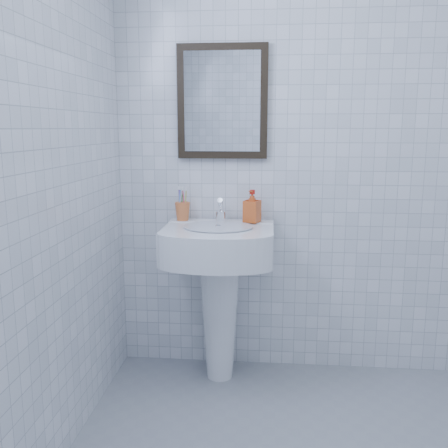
# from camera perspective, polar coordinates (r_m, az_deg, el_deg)

# --- Properties ---
(wall_back) EXTENTS (2.20, 0.02, 2.50)m
(wall_back) POSITION_cam_1_polar(r_m,az_deg,el_deg) (2.85, 9.95, 7.57)
(wall_back) COLOR white
(wall_back) RESTS_ON ground
(wall_left) EXTENTS (0.02, 2.40, 2.50)m
(wall_left) POSITION_cam_1_polar(r_m,az_deg,el_deg) (1.86, -22.79, 5.17)
(wall_left) COLOR white
(wall_left) RESTS_ON ground
(washbasin) EXTENTS (0.59, 0.43, 0.90)m
(washbasin) POSITION_cam_1_polar(r_m,az_deg,el_deg) (2.76, -0.56, -6.03)
(washbasin) COLOR white
(washbasin) RESTS_ON ground
(faucet) EXTENTS (0.06, 0.12, 0.14)m
(faucet) POSITION_cam_1_polar(r_m,az_deg,el_deg) (2.78, -0.35, 1.42)
(faucet) COLOR white
(faucet) RESTS_ON washbasin
(toothbrush_cup) EXTENTS (0.11, 0.11, 0.10)m
(toothbrush_cup) POSITION_cam_1_polar(r_m,az_deg,el_deg) (2.83, -4.76, 1.45)
(toothbrush_cup) COLOR orange
(toothbrush_cup) RESTS_ON washbasin
(soap_dispenser) EXTENTS (0.11, 0.11, 0.18)m
(soap_dispenser) POSITION_cam_1_polar(r_m,az_deg,el_deg) (2.77, 3.23, 2.05)
(soap_dispenser) COLOR #D45114
(soap_dispenser) RESTS_ON washbasin
(wall_mirror) EXTENTS (0.50, 0.04, 0.62)m
(wall_mirror) POSITION_cam_1_polar(r_m,az_deg,el_deg) (2.83, -0.19, 13.78)
(wall_mirror) COLOR black
(wall_mirror) RESTS_ON wall_back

